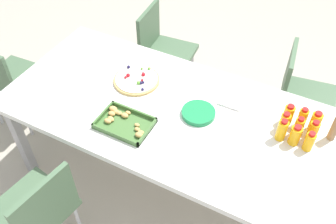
% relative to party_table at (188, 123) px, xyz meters
% --- Properties ---
extents(ground_plane, '(12.00, 12.00, 0.00)m').
position_rel_party_table_xyz_m(ground_plane, '(0.00, 0.00, -0.68)').
color(ground_plane, '#B2A899').
extents(party_table, '(2.37, 0.99, 0.74)m').
position_rel_party_table_xyz_m(party_table, '(0.00, 0.00, 0.00)').
color(party_table, white).
rests_on(party_table, ground_plane).
extents(chair_end, '(0.42, 0.42, 0.83)m').
position_rel_party_table_xyz_m(chair_end, '(1.52, 0.06, -0.18)').
color(chair_end, '#4C6B4C').
rests_on(chair_end, ground_plane).
extents(chair_near_left, '(0.45, 0.45, 0.83)m').
position_rel_party_table_xyz_m(chair_near_left, '(-0.53, -0.84, -0.18)').
color(chair_near_left, '#4C6B4C').
rests_on(chair_near_left, ground_plane).
extents(chair_near_right, '(0.43, 0.43, 0.83)m').
position_rel_party_table_xyz_m(chair_near_right, '(0.65, -0.85, -0.18)').
color(chair_near_right, '#4C6B4C').
rests_on(chair_near_right, ground_plane).
extents(chair_far_right, '(0.46, 0.46, 0.83)m').
position_rel_party_table_xyz_m(chair_far_right, '(0.53, 0.84, -0.18)').
color(chair_far_right, '#4C6B4C').
rests_on(chair_far_right, ground_plane).
extents(juice_bottle_0, '(0.06, 0.06, 0.14)m').
position_rel_party_table_xyz_m(juice_bottle_0, '(-0.69, -0.24, 0.12)').
color(juice_bottle_0, '#FAAC14').
rests_on(juice_bottle_0, party_table).
extents(juice_bottle_1, '(0.05, 0.05, 0.14)m').
position_rel_party_table_xyz_m(juice_bottle_1, '(-0.62, -0.24, 0.12)').
color(juice_bottle_1, '#F9AC14').
rests_on(juice_bottle_1, party_table).
extents(juice_bottle_2, '(0.06, 0.06, 0.14)m').
position_rel_party_table_xyz_m(juice_bottle_2, '(-0.54, -0.23, 0.12)').
color(juice_bottle_2, '#F8AC14').
rests_on(juice_bottle_2, party_table).
extents(juice_bottle_3, '(0.06, 0.06, 0.15)m').
position_rel_party_table_xyz_m(juice_bottle_3, '(-0.69, -0.16, 0.13)').
color(juice_bottle_3, '#FAAB14').
rests_on(juice_bottle_3, party_table).
extents(juice_bottle_4, '(0.05, 0.05, 0.14)m').
position_rel_party_table_xyz_m(juice_bottle_4, '(-0.61, -0.16, 0.12)').
color(juice_bottle_4, '#F9AF14').
rests_on(juice_bottle_4, party_table).
extents(juice_bottle_5, '(0.06, 0.06, 0.13)m').
position_rel_party_table_xyz_m(juice_bottle_5, '(-0.53, -0.16, 0.12)').
color(juice_bottle_5, '#F9AC14').
rests_on(juice_bottle_5, party_table).
extents(juice_bottle_6, '(0.05, 0.05, 0.13)m').
position_rel_party_table_xyz_m(juice_bottle_6, '(-0.69, -0.08, 0.12)').
color(juice_bottle_6, '#FAAC14').
rests_on(juice_bottle_6, party_table).
extents(juice_bottle_7, '(0.06, 0.06, 0.14)m').
position_rel_party_table_xyz_m(juice_bottle_7, '(-0.61, -0.09, 0.12)').
color(juice_bottle_7, '#FAAD14').
rests_on(juice_bottle_7, party_table).
extents(juice_bottle_8, '(0.06, 0.06, 0.15)m').
position_rel_party_table_xyz_m(juice_bottle_8, '(-0.54, -0.09, 0.13)').
color(juice_bottle_8, '#F9AF14').
rests_on(juice_bottle_8, party_table).
extents(fruit_pizza, '(0.31, 0.31, 0.05)m').
position_rel_party_table_xyz_m(fruit_pizza, '(0.45, -0.14, 0.07)').
color(fruit_pizza, tan).
rests_on(fruit_pizza, party_table).
extents(snack_tray, '(0.32, 0.23, 0.04)m').
position_rel_party_table_xyz_m(snack_tray, '(0.32, 0.23, 0.07)').
color(snack_tray, '#477238').
rests_on(snack_tray, party_table).
extents(plate_stack, '(0.21, 0.21, 0.03)m').
position_rel_party_table_xyz_m(plate_stack, '(-0.04, -0.04, 0.07)').
color(plate_stack, '#1E8C4C').
rests_on(plate_stack, party_table).
extents(napkin_stack, '(0.15, 0.15, 0.01)m').
position_rel_party_table_xyz_m(napkin_stack, '(-0.18, -0.25, 0.06)').
color(napkin_stack, white).
rests_on(napkin_stack, party_table).
extents(cardboard_tube, '(0.04, 0.04, 0.17)m').
position_rel_party_table_xyz_m(cardboard_tube, '(-0.80, -0.22, 0.14)').
color(cardboard_tube, '#9E7A56').
rests_on(cardboard_tube, party_table).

